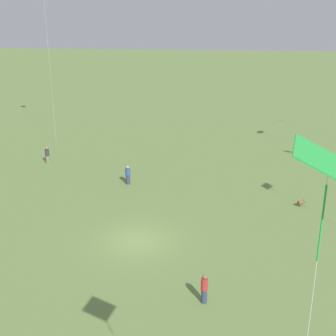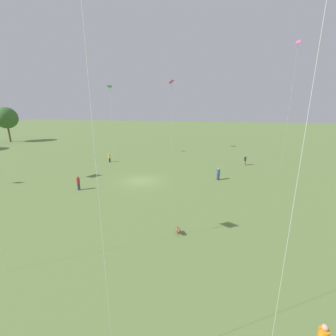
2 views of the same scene
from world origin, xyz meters
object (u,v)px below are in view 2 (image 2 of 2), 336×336
Objects in this scene: person_0 at (245,160)px; kite_6 at (110,90)px; person_2 at (78,183)px; kite_4 at (296,56)px; kite_2 at (171,85)px; dog_0 at (178,230)px; person_4 at (218,174)px; person_1 at (110,158)px.

kite_6 is (2.30, 24.14, 11.39)m from person_0.
kite_4 is at bearing -132.94° from person_2.
kite_2 is 12.77m from kite_6.
kite_4 is (1.15, -5.97, 15.70)m from person_0.
kite_6 reaches higher than dog_0.
person_0 is 9.77m from person_4.
kite_2 is (18.89, 9.73, 12.94)m from person_4.
kite_2 is (25.81, -6.32, 12.90)m from person_2.
person_1 is 0.08× the size of kite_4.
kite_6 is at bearing 17.25° from kite_2.
kite_4 is at bearing -11.70° from person_0.
person_2 is at bearing 138.25° from kite_6.
kite_6 is at bearing -78.86° from person_4.
person_4 is (-8.67, 4.50, -0.02)m from person_0.
person_4 is (-6.36, -18.39, 0.01)m from person_1.
kite_4 is 31.93m from dog_0.
kite_2 is 0.78× the size of kite_4.
kite_2 is (12.53, -8.66, 12.95)m from person_1.
kite_2 is at bearing -104.46° from kite_6.
person_4 reaches higher than dog_0.
person_2 is at bearing -165.36° from person_0.
kite_4 reaches higher than person_2.
kite_4 is at bearing 1.23° from person_1.
kite_6 is (4.61, 1.25, 11.42)m from person_1.
person_0 is 21.77m from kite_2.
person_2 is at bearing -52.35° from kite_4.
kite_6 is at bearing -86.38° from dog_0.
dog_0 is at bearing -59.05° from person_1.
kite_4 is 30.44m from kite_6.
person_1 is 19.99m from kite_2.
kite_6 is (10.97, 19.64, 11.41)m from person_4.
person_4 is at bearing -41.47° from kite_4.
person_0 reaches higher than person_4.
kite_2 reaches higher than dog_0.
person_4 is at bearing -24.68° from person_1.
dog_0 is at bearing 27.25° from person_4.
person_1 is at bearing -65.19° from person_2.
person_2 is (-13.28, -2.34, 0.05)m from person_1.
person_4 is 21.28m from kite_4.
person_1 reaches higher than dog_0.
person_0 is 1.06× the size of person_1.
person_0 is 2.43× the size of dog_0.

